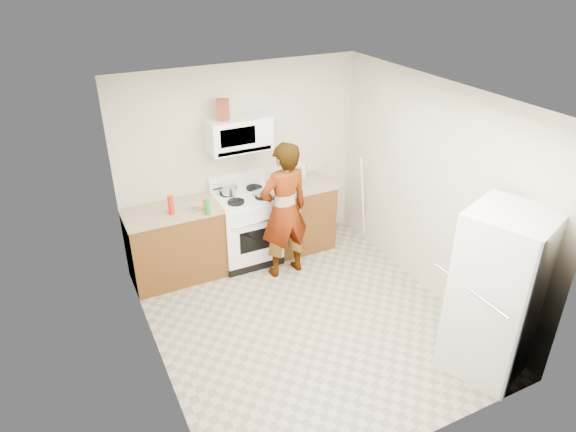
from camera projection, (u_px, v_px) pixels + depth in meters
floor at (306, 320)px, 5.73m from camera, size 3.60×3.60×0.00m
back_wall at (242, 162)px, 6.57m from camera, size 3.20×0.02×2.50m
right_wall at (433, 192)px, 5.77m from camera, size 0.02×3.60×2.50m
cabinet_left at (175, 245)px, 6.30m from camera, size 1.12×0.62×0.90m
counter_left at (171, 211)px, 6.08m from camera, size 1.14×0.64×0.03m
cabinet_right at (300, 216)px, 6.97m from camera, size 0.80×0.62×0.90m
counter_right at (300, 185)px, 6.75m from camera, size 0.82×0.64×0.03m
gas_range at (246, 226)px, 6.64m from camera, size 0.76×0.65×1.13m
microwave at (239, 134)px, 6.18m from camera, size 0.76×0.38×0.40m
person at (284, 211)px, 6.19m from camera, size 0.66×0.46×1.75m
fridge at (497, 294)px, 4.74m from camera, size 0.91×0.91×1.70m
kettle at (301, 170)px, 6.93m from camera, size 0.19×0.19×0.18m
jug at (223, 110)px, 5.95m from camera, size 0.18×0.18×0.24m
saucepan at (229, 189)px, 6.42m from camera, size 0.23×0.23×0.11m
tray at (263, 193)px, 6.45m from camera, size 0.27×0.20×0.05m
bottle_spray at (171, 205)px, 5.92m from camera, size 0.09×0.09×0.23m
bottle_hot_sauce at (205, 205)px, 6.01m from camera, size 0.05×0.05×0.16m
bottle_green_cap at (208, 207)px, 5.93m from camera, size 0.07×0.07×0.20m
pot_lid at (194, 209)px, 6.09m from camera, size 0.25×0.25×0.01m
broom at (363, 199)px, 6.98m from camera, size 0.27×0.15×1.28m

